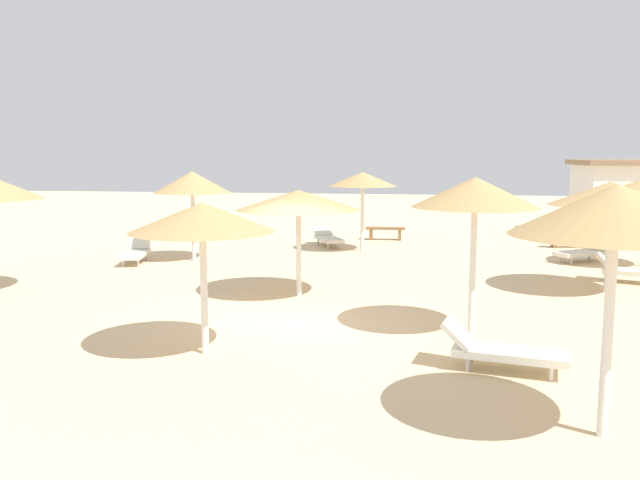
% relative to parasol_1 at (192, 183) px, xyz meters
% --- Properties ---
extents(ground_plane, '(80.00, 80.00, 0.00)m').
position_rel_parasol_1_xyz_m(ground_plane, '(4.49, -6.42, -2.41)').
color(ground_plane, beige).
extents(parasol_1, '(2.37, 2.37, 2.76)m').
position_rel_parasol_1_xyz_m(parasol_1, '(0.00, 0.00, 0.00)').
color(parasol_1, silver).
rests_on(parasol_1, ground).
extents(parasol_2, '(2.30, 2.30, 2.69)m').
position_rel_parasol_1_xyz_m(parasol_2, '(4.98, 2.72, 0.03)').
color(parasol_2, silver).
rests_on(parasol_2, ground).
extents(parasol_3, '(2.34, 2.34, 2.97)m').
position_rel_parasol_1_xyz_m(parasol_3, '(9.04, -11.16, 0.25)').
color(parasol_3, silver).
rests_on(parasol_3, ground).
extents(parasol_5, '(2.89, 2.89, 2.65)m').
position_rel_parasol_1_xyz_m(parasol_5, '(11.35, -2.83, -0.05)').
color(parasol_5, silver).
rests_on(parasol_5, ground).
extents(parasol_6, '(2.86, 2.86, 2.48)m').
position_rel_parasol_1_xyz_m(parasol_6, '(4.13, -4.36, -0.17)').
color(parasol_6, silver).
rests_on(parasol_6, ground).
extents(parasol_7, '(2.37, 2.37, 2.52)m').
position_rel_parasol_1_xyz_m(parasol_7, '(3.40, -8.85, -0.14)').
color(parasol_7, silver).
rests_on(parasol_7, ground).
extents(parasol_9, '(2.30, 2.30, 2.89)m').
position_rel_parasol_1_xyz_m(parasol_9, '(7.86, -6.90, 0.19)').
color(parasol_9, silver).
rests_on(parasol_9, ground).
extents(lounger_1, '(1.04, 1.96, 0.77)m').
position_rel_parasol_1_xyz_m(lounger_1, '(-1.65, -0.57, -2.08)').
color(lounger_1, silver).
rests_on(lounger_1, ground).
extents(lounger_2, '(1.41, 2.00, 0.62)m').
position_rel_parasol_1_xyz_m(lounger_2, '(3.66, 3.74, -2.10)').
color(lounger_2, silver).
rests_on(lounger_2, ground).
extents(lounger_3, '(1.97, 1.00, 0.74)m').
position_rel_parasol_1_xyz_m(lounger_3, '(8.15, -8.97, -2.09)').
color(lounger_3, silver).
rests_on(lounger_3, ground).
extents(lounger_4, '(1.91, 1.56, 0.77)m').
position_rel_parasol_1_xyz_m(lounger_4, '(11.92, 1.64, -2.08)').
color(lounger_4, silver).
rests_on(lounger_4, ground).
extents(lounger_5, '(1.99, 1.22, 0.72)m').
position_rel_parasol_1_xyz_m(lounger_5, '(12.33, -1.57, -2.09)').
color(lounger_5, silver).
rests_on(lounger_5, ground).
extents(bench_0, '(1.51, 0.44, 0.49)m').
position_rel_parasol_1_xyz_m(bench_0, '(5.62, 5.73, -2.06)').
color(bench_0, brown).
rests_on(bench_0, ground).
extents(bench_1, '(0.62, 1.54, 0.49)m').
position_rel_parasol_1_xyz_m(bench_1, '(11.99, 6.29, -2.06)').
color(bench_1, brown).
rests_on(bench_1, ground).
extents(bench_2, '(1.53, 0.51, 0.49)m').
position_rel_parasol_1_xyz_m(bench_2, '(12.17, 4.66, -2.06)').
color(bench_2, brown).
rests_on(bench_2, ground).
extents(beach_cabana, '(4.18, 4.21, 3.05)m').
position_rel_parasol_1_xyz_m(beach_cabana, '(15.21, 8.41, -0.86)').
color(beach_cabana, white).
rests_on(beach_cabana, ground).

